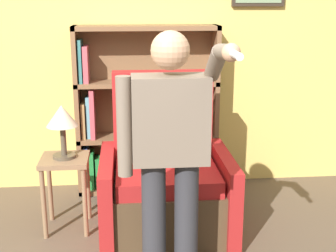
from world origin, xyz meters
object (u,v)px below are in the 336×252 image
side_table (65,174)px  table_lamp (62,120)px  armchair (165,183)px  bookcase (138,112)px  person_standing (170,145)px

side_table → table_lamp: table_lamp is taller
side_table → armchair: bearing=-4.1°
bookcase → person_standing: bearing=-84.4°
bookcase → armchair: size_ratio=1.27×
person_standing → table_lamp: (-0.74, 0.79, -0.03)m
bookcase → side_table: 1.00m
person_standing → side_table: bearing=132.9°
person_standing → table_lamp: bearing=132.9°
person_standing → side_table: person_standing is taller
bookcase → armchair: 0.92m
person_standing → side_table: (-0.74, 0.79, -0.46)m
person_standing → side_table: 1.17m
armchair → side_table: 0.78m
armchair → person_standing: person_standing is taller
bookcase → side_table: (-0.58, -0.76, -0.29)m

